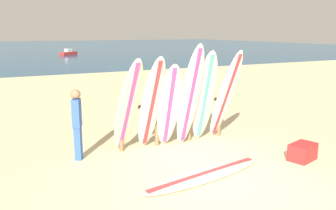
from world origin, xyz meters
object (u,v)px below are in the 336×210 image
surfboard_leaning_far_left (128,107)px  small_boat_offshore (68,53)px  surfboard_leaning_center_right (205,97)px  surfboard_leaning_right (226,96)px  surfboard_leaning_center (190,96)px  cooler_box (303,152)px  surfboard_leaning_center_left (169,107)px  surfboard_rack (174,115)px  surfboard_leaning_left (151,104)px  surfboard_lying_on_sand (204,175)px  beachgoer_standing (77,121)px

surfboard_leaning_far_left → small_boat_offshore: (5.28, 34.33, -0.84)m
surfboard_leaning_center_right → surfboard_leaning_right: surfboard_leaning_right is taller
surfboard_leaning_center → cooler_box: 2.72m
surfboard_leaning_center_left → surfboard_leaning_center_right: (1.01, 0.08, 0.12)m
surfboard_rack → small_boat_offshore: bearing=83.3°
surfboard_leaning_center → cooler_box: (1.73, -1.82, -1.05)m
surfboard_leaning_center → surfboard_leaning_right: (1.04, 0.05, -0.08)m
surfboard_leaning_center_left → small_boat_offshore: 34.62m
surfboard_leaning_far_left → surfboard_leaning_center_left: surfboard_leaning_far_left is taller
surfboard_leaning_far_left → surfboard_leaning_left: 0.57m
surfboard_lying_on_sand → beachgoer_standing: bearing=134.1°
small_boat_offshore → surfboard_leaning_far_left: bearing=-98.7°
surfboard_leaning_right → beachgoer_standing: size_ratio=1.51×
surfboard_leaning_center_right → surfboard_lying_on_sand: (-1.11, -1.78, -1.11)m
surfboard_rack → surfboard_leaning_left: 0.87m
surfboard_rack → beachgoer_standing: bearing=-177.9°
surfboard_leaning_center_left → surfboard_leaning_left: bearing=171.4°
surfboard_leaning_far_left → cooler_box: (3.22, -1.92, -0.92)m
surfboard_leaning_left → beachgoer_standing: 1.65m
surfboard_leaning_center → surfboard_leaning_far_left: bearing=176.4°
surfboard_leaning_center → small_boat_offshore: (3.79, 34.42, -0.97)m
surfboard_rack → surfboard_lying_on_sand: (-0.41, -2.07, -0.68)m
beachgoer_standing → cooler_box: (4.26, -2.18, -0.66)m
surfboard_leaning_center_right → small_boat_offshore: (3.29, 34.27, -0.89)m
surfboard_leaning_center_left → surfboard_leaning_right: bearing=-0.7°
surfboard_leaning_center → surfboard_lying_on_sand: bearing=-110.7°
surfboard_leaning_center_right → cooler_box: 2.52m
surfboard_leaning_far_left → surfboard_leaning_center_right: surfboard_leaning_center_right is taller
surfboard_rack → small_boat_offshore: size_ratio=1.27×
surfboard_rack → surfboard_leaning_right: size_ratio=1.21×
surfboard_leaning_right → cooler_box: size_ratio=3.83×
small_boat_offshore → surfboard_leaning_left: bearing=-97.8°
surfboard_leaning_right → cooler_box: surfboard_leaning_right is taller
surfboard_leaning_center_right → surfboard_leaning_far_left: bearing=-178.2°
surfboard_leaning_left → surfboard_leaning_center: size_ratio=0.90×
surfboard_lying_on_sand → small_boat_offshore: small_boat_offshore is taller
surfboard_rack → surfboard_leaning_center_right: 0.87m
surfboard_leaning_right → surfboard_leaning_left: bearing=177.6°
surfboard_leaning_left → small_boat_offshore: 34.62m
surfboard_leaning_center → cooler_box: surfboard_leaning_center is taller
surfboard_leaning_center → surfboard_lying_on_sand: 2.11m
surfboard_leaning_center → surfboard_leaning_center_right: (0.50, 0.15, -0.08)m
surfboard_leaning_far_left → surfboard_leaning_right: 2.53m
surfboard_leaning_far_left → cooler_box: surfboard_leaning_far_left is taller
surfboard_leaning_center_left → surfboard_leaning_far_left: bearing=178.7°
surfboard_leaning_right → surfboard_leaning_center: bearing=-177.1°
cooler_box → surfboard_leaning_center: bearing=117.4°
surfboard_leaning_right → surfboard_lying_on_sand: size_ratio=0.80×
surfboard_leaning_left → surfboard_leaning_center_right: bearing=0.8°
surfboard_leaning_center_right → surfboard_leaning_right: 0.55m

